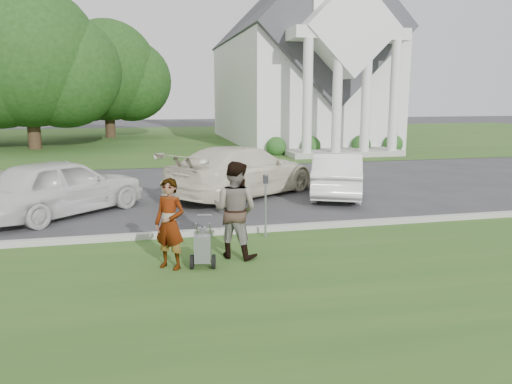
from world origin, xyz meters
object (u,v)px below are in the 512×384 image
object	(u,v)px
church	(298,55)
person_left	(170,225)
person_right	(235,210)
parking_meter_near	(266,198)
car_c	(243,171)
car_b	(62,187)
tree_back	(107,75)
striping_cart	(203,250)
car_d	(337,174)
tree_left	(28,63)

from	to	relation	value
church	person_left	world-z (taller)	church
person_right	parking_meter_near	world-z (taller)	person_right
person_right	car_c	bearing A→B (deg)	-67.31
car_c	car_b	bearing A→B (deg)	69.20
parking_meter_near	car_c	bearing A→B (deg)	84.68
car_c	tree_back	bearing A→B (deg)	-24.45
person_right	car_c	xyz separation A→B (m)	(1.38, 6.12, -0.15)
striping_cart	car_d	world-z (taller)	car_d
tree_left	person_right	xyz separation A→B (m)	(8.09, -23.13, -4.15)
tree_left	car_b	world-z (taller)	tree_left
person_right	car_d	size ratio (longest dim) A/B	0.45
parking_meter_near	car_d	distance (m)	5.49
car_d	person_left	bearing A→B (deg)	68.74
person_right	tree_back	bearing A→B (deg)	-47.08
person_left	car_c	world-z (taller)	person_left
person_left	parking_meter_near	distance (m)	2.76
tree_back	parking_meter_near	bearing A→B (deg)	-80.47
car_c	person_left	bearing A→B (deg)	120.81
striping_cart	person_right	size ratio (longest dim) A/B	0.51
tree_left	parking_meter_near	xyz separation A→B (m)	(9.02, -21.90, -4.19)
striping_cart	car_b	xyz separation A→B (m)	(-3.18, 5.14, 0.42)
striping_cart	car_b	world-z (taller)	car_b
church	car_c	world-z (taller)	church
tree_left	car_c	distance (m)	19.94
church	car_b	world-z (taller)	church
striping_cart	tree_left	bearing A→B (deg)	118.06
striping_cart	car_c	world-z (taller)	car_c
person_left	car_c	bearing A→B (deg)	105.29
person_left	car_d	bearing A→B (deg)	83.64
striping_cart	car_c	xyz separation A→B (m)	(2.10, 6.65, 0.44)
church	parking_meter_near	distance (m)	24.89
tree_back	car_c	distance (m)	25.90
tree_back	person_right	size ratio (longest dim) A/B	4.99
church	car_b	bearing A→B (deg)	-123.11
tree_back	striping_cart	xyz separation A→B (m)	(3.38, -31.66, -4.36)
church	car_c	bearing A→B (deg)	-112.56
person_left	car_d	xyz separation A→B (m)	(5.68, 5.88, -0.15)
car_b	car_c	size ratio (longest dim) A/B	0.83
tree_left	car_c	size ratio (longest dim) A/B	1.90
tree_back	car_c	xyz separation A→B (m)	(5.48, -25.01, -3.92)
striping_cart	tree_back	bearing A→B (deg)	106.83
church	parking_meter_near	size ratio (longest dim) A/B	16.43
car_d	car_c	bearing A→B (deg)	10.77
tree_back	car_d	world-z (taller)	tree_back
striping_cart	person_left	world-z (taller)	person_left
tree_back	parking_meter_near	distance (m)	30.56
tree_left	parking_meter_near	distance (m)	24.06
church	striping_cart	distance (m)	27.17
striping_cart	car_c	bearing A→B (deg)	83.22
person_left	church	bearing A→B (deg)	105.16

